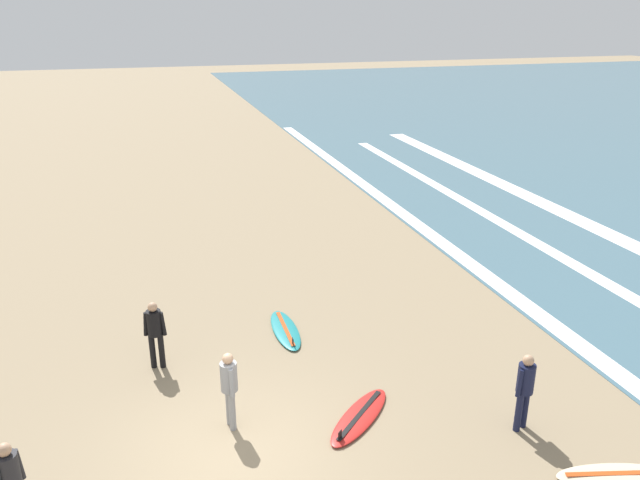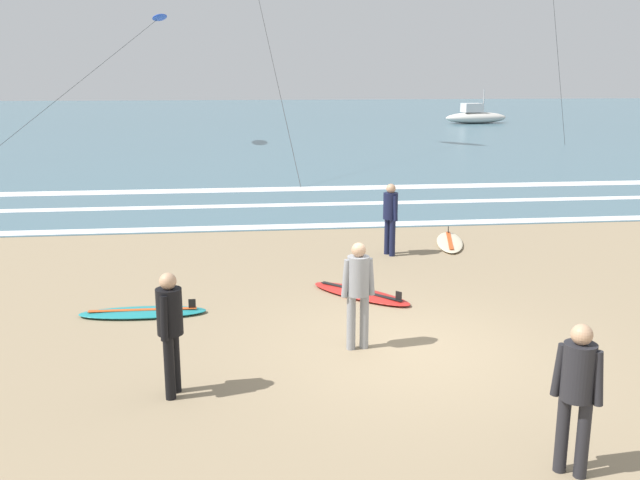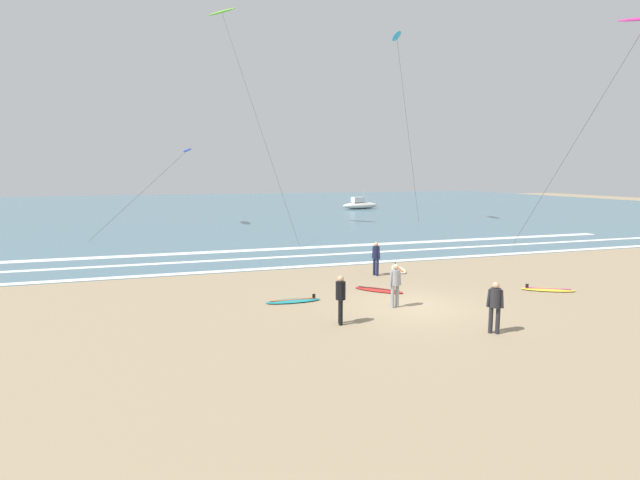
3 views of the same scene
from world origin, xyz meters
The scene contains 17 objects.
ground_plane centered at (0.00, 0.00, 0.00)m, with size 160.00×160.00×0.00m, color #937F60.
ocean_surface centered at (0.00, 53.14, 0.01)m, with size 140.00×90.00×0.01m, color #476B7A.
wave_foam_shoreline centered at (-1.18, 8.54, 0.01)m, with size 59.83×0.56×0.01m, color white.
wave_foam_mid_break centered at (1.27, 11.62, 0.01)m, with size 52.27×0.54×0.01m, color white.
wave_foam_outer_break centered at (-1.55, 14.62, 0.01)m, with size 50.64×0.91×0.01m, color white.
surfer_foreground_main centered at (-3.23, -1.14, 0.96)m, with size 0.32×0.51×1.60m.
surfer_left_far centered at (0.90, -3.41, 0.96)m, with size 0.45×0.39×1.60m.
surfer_background_far centered at (0.94, 5.39, 0.96)m, with size 0.32×0.50×1.60m.
surfer_left_near centered at (-0.68, 0.11, 0.96)m, with size 0.52×0.32×1.60m.
surfboard_right_spare centered at (6.49, 0.46, 0.05)m, with size 2.13×1.54×0.25m.
surfboard_near_water centered at (2.57, 6.23, 0.05)m, with size 1.10×2.18×0.25m.
surfboard_left_pile centered at (-0.21, 2.55, 0.05)m, with size 1.89×1.93×0.25m.
surfboard_foreground_flat centered at (-4.00, 1.96, 0.05)m, with size 2.11×0.63×0.25m.
kite_cyan_low_near centered at (12.44, 26.96, 17.12)m, with size 4.38×3.27×17.47m.
kite_lime_high_left centered at (-3.37, 27.03, 17.76)m, with size 4.48×13.81×18.16m.
kite_blue_high_right centered at (-6.41, 30.60, 6.81)m, with size 7.82×9.98×7.08m.
offshore_boat centered at (16.59, 45.47, 0.55)m, with size 5.38×2.38×2.70m.
Camera 3 is at (-8.45, -15.34, 4.84)m, focal length 27.25 mm.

